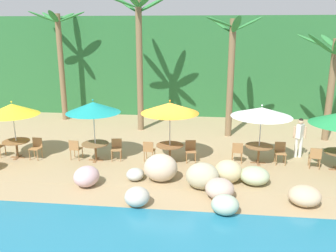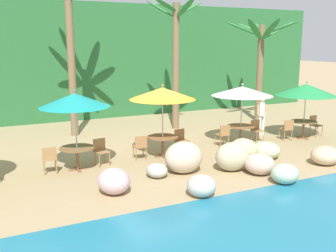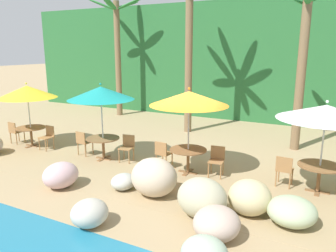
{
  "view_description": "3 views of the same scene",
  "coord_description": "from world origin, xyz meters",
  "px_view_note": "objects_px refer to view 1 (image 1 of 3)",
  "views": [
    {
      "loc": [
        1.68,
        -13.42,
        5.24
      ],
      "look_at": [
        0.08,
        0.49,
        1.37
      ],
      "focal_mm": 37.58,
      "sensor_mm": 36.0,
      "label": 1
    },
    {
      "loc": [
        -5.37,
        -12.2,
        3.98
      ],
      "look_at": [
        0.51,
        0.09,
        1.06
      ],
      "focal_mm": 41.79,
      "sensor_mm": 36.0,
      "label": 2
    },
    {
      "loc": [
        3.99,
        -8.64,
        3.66
      ],
      "look_at": [
        -0.65,
        0.3,
        1.27
      ],
      "focal_mm": 35.19,
      "sensor_mm": 36.0,
      "label": 3
    }
  ],
  "objects_px": {
    "waiter_in_white": "(300,135)",
    "umbrella_orange": "(170,108)",
    "dining_table_yellow": "(16,144)",
    "dining_table_orange": "(170,148)",
    "dining_table_teal": "(95,146)",
    "chair_yellow_seaward": "(36,147)",
    "chair_green_inland": "(315,156)",
    "chair_orange_inland": "(149,150)",
    "palm_tree_second": "(139,40)",
    "chair_orange_seaward": "(191,149)",
    "chair_white_seaward": "(280,151)",
    "chair_teal_inland": "(75,148)",
    "dining_table_white": "(259,149)",
    "chair_teal_seaward": "(117,148)",
    "palm_tree_fourth": "(334,66)",
    "umbrella_yellow": "(12,109)",
    "umbrella_teal": "(93,107)",
    "palm_tree_third": "(231,60)",
    "chair_white_inland": "(237,151)",
    "palm_tree_nearest": "(60,51)",
    "umbrella_white": "(262,112)"
  },
  "relations": [
    {
      "from": "waiter_in_white",
      "to": "umbrella_orange",
      "type": "bearing_deg",
      "value": -167.32
    },
    {
      "from": "umbrella_yellow",
      "to": "dining_table_yellow",
      "type": "relative_size",
      "value": 2.21
    },
    {
      "from": "umbrella_orange",
      "to": "palm_tree_second",
      "type": "xyz_separation_m",
      "value": [
        -2.07,
        4.65,
        2.47
      ]
    },
    {
      "from": "umbrella_yellow",
      "to": "dining_table_teal",
      "type": "xyz_separation_m",
      "value": [
        3.38,
        0.07,
        -1.48
      ]
    },
    {
      "from": "umbrella_orange",
      "to": "chair_orange_seaward",
      "type": "xyz_separation_m",
      "value": [
        0.83,
        0.19,
        -1.75
      ]
    },
    {
      "from": "chair_yellow_seaward",
      "to": "chair_green_inland",
      "type": "xyz_separation_m",
      "value": [
        11.22,
        0.14,
        0.0
      ]
    },
    {
      "from": "dining_table_yellow",
      "to": "chair_orange_seaward",
      "type": "height_order",
      "value": "chair_orange_seaward"
    },
    {
      "from": "dining_table_yellow",
      "to": "dining_table_orange",
      "type": "bearing_deg",
      "value": 1.97
    },
    {
      "from": "chair_orange_inland",
      "to": "chair_white_inland",
      "type": "xyz_separation_m",
      "value": [
        3.56,
        0.26,
        0.0
      ]
    },
    {
      "from": "chair_yellow_seaward",
      "to": "dining_table_teal",
      "type": "bearing_deg",
      "value": 0.94
    },
    {
      "from": "umbrella_white",
      "to": "chair_green_inland",
      "type": "bearing_deg",
      "value": -9.79
    },
    {
      "from": "umbrella_teal",
      "to": "dining_table_orange",
      "type": "xyz_separation_m",
      "value": [
        3.05,
        0.15,
        -1.63
      ]
    },
    {
      "from": "umbrella_yellow",
      "to": "palm_tree_second",
      "type": "height_order",
      "value": "palm_tree_second"
    },
    {
      "from": "dining_table_yellow",
      "to": "chair_teal_inland",
      "type": "relative_size",
      "value": 1.26
    },
    {
      "from": "chair_white_seaward",
      "to": "chair_teal_inland",
      "type": "bearing_deg",
      "value": -176.16
    },
    {
      "from": "chair_white_seaward",
      "to": "palm_tree_fourth",
      "type": "height_order",
      "value": "palm_tree_fourth"
    },
    {
      "from": "dining_table_white",
      "to": "chair_teal_inland",
      "type": "bearing_deg",
      "value": -176.31
    },
    {
      "from": "umbrella_teal",
      "to": "waiter_in_white",
      "type": "height_order",
      "value": "umbrella_teal"
    },
    {
      "from": "chair_orange_inland",
      "to": "palm_tree_second",
      "type": "relative_size",
      "value": 0.13
    },
    {
      "from": "chair_green_inland",
      "to": "palm_tree_second",
      "type": "relative_size",
      "value": 0.13
    },
    {
      "from": "chair_teal_inland",
      "to": "palm_tree_fourth",
      "type": "distance_m",
      "value": 12.24
    },
    {
      "from": "chair_white_seaward",
      "to": "dining_table_orange",
      "type": "bearing_deg",
      "value": -175.09
    },
    {
      "from": "chair_teal_seaward",
      "to": "palm_tree_second",
      "type": "relative_size",
      "value": 0.13
    },
    {
      "from": "umbrella_orange",
      "to": "dining_table_yellow",
      "type": "bearing_deg",
      "value": -178.03
    },
    {
      "from": "chair_teal_inland",
      "to": "chair_teal_seaward",
      "type": "bearing_deg",
      "value": 8.2
    },
    {
      "from": "dining_table_orange",
      "to": "palm_tree_second",
      "type": "bearing_deg",
      "value": 114.04
    },
    {
      "from": "dining_table_white",
      "to": "chair_white_inland",
      "type": "relative_size",
      "value": 1.26
    },
    {
      "from": "chair_white_inland",
      "to": "umbrella_teal",
      "type": "bearing_deg",
      "value": -176.06
    },
    {
      "from": "chair_yellow_seaward",
      "to": "chair_green_inland",
      "type": "height_order",
      "value": "same"
    },
    {
      "from": "chair_orange_seaward",
      "to": "chair_green_inland",
      "type": "xyz_separation_m",
      "value": [
        4.81,
        -0.25,
        0.0
      ]
    },
    {
      "from": "dining_table_orange",
      "to": "palm_tree_second",
      "type": "relative_size",
      "value": 0.16
    },
    {
      "from": "dining_table_teal",
      "to": "chair_white_inland",
      "type": "xyz_separation_m",
      "value": [
        5.76,
        0.4,
        -0.1
      ]
    },
    {
      "from": "chair_orange_inland",
      "to": "dining_table_teal",
      "type": "bearing_deg",
      "value": -176.47
    },
    {
      "from": "umbrella_teal",
      "to": "dining_table_teal",
      "type": "bearing_deg",
      "value": 3.58
    },
    {
      "from": "chair_teal_seaward",
      "to": "chair_white_seaward",
      "type": "height_order",
      "value": "same"
    },
    {
      "from": "dining_table_teal",
      "to": "waiter_in_white",
      "type": "xyz_separation_m",
      "value": [
        8.37,
        1.35,
        0.37
      ]
    },
    {
      "from": "dining_table_teal",
      "to": "umbrella_orange",
      "type": "xyz_separation_m",
      "value": [
        3.05,
        0.15,
        1.65
      ]
    },
    {
      "from": "umbrella_teal",
      "to": "dining_table_white",
      "type": "xyz_separation_m",
      "value": [
        6.61,
        0.45,
        -1.63
      ]
    },
    {
      "from": "chair_yellow_seaward",
      "to": "dining_table_orange",
      "type": "xyz_separation_m",
      "value": [
        5.58,
        0.19,
        0.1
      ]
    },
    {
      "from": "dining_table_yellow",
      "to": "dining_table_teal",
      "type": "height_order",
      "value": "same"
    },
    {
      "from": "chair_yellow_seaward",
      "to": "palm_tree_third",
      "type": "relative_size",
      "value": 0.15
    },
    {
      "from": "chair_teal_inland",
      "to": "dining_table_orange",
      "type": "distance_m",
      "value": 3.91
    },
    {
      "from": "dining_table_yellow",
      "to": "chair_yellow_seaward",
      "type": "distance_m",
      "value": 0.86
    },
    {
      "from": "palm_tree_fourth",
      "to": "waiter_in_white",
      "type": "xyz_separation_m",
      "value": [
        -1.91,
        -2.66,
        -2.62
      ]
    },
    {
      "from": "dining_table_orange",
      "to": "dining_table_white",
      "type": "distance_m",
      "value": 3.57
    },
    {
      "from": "dining_table_yellow",
      "to": "chair_teal_seaward",
      "type": "height_order",
      "value": "chair_teal_seaward"
    },
    {
      "from": "umbrella_yellow",
      "to": "umbrella_teal",
      "type": "bearing_deg",
      "value": 1.15
    },
    {
      "from": "dining_table_yellow",
      "to": "dining_table_teal",
      "type": "distance_m",
      "value": 3.38
    },
    {
      "from": "dining_table_orange",
      "to": "palm_tree_nearest",
      "type": "bearing_deg",
      "value": 137.92
    },
    {
      "from": "chair_teal_inland",
      "to": "waiter_in_white",
      "type": "height_order",
      "value": "waiter_in_white"
    }
  ]
}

